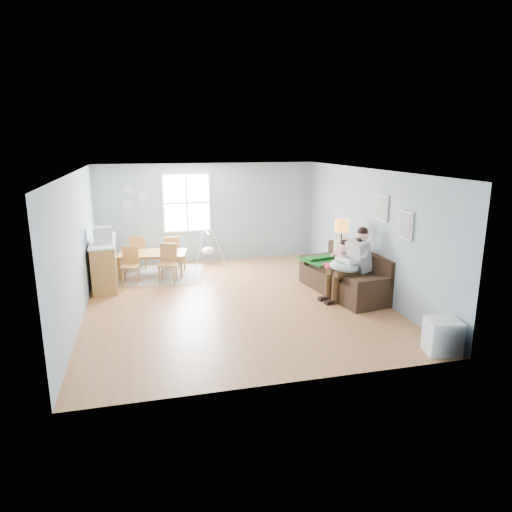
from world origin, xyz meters
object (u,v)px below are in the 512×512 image
object	(u,v)px
floor_lamp	(342,232)
chair_ne	(172,250)
counter	(105,262)
baby_swing	(208,250)
monitor	(102,235)
chair_sw	(130,263)
storage_cube	(442,336)
father	(352,261)
dining_table	(153,264)
toddler	(339,256)
sofa	(347,278)
chair_nw	(139,250)
chair_se	(168,261)

from	to	relation	value
floor_lamp	chair_ne	world-z (taller)	floor_lamp
counter	baby_swing	bearing A→B (deg)	25.58
monitor	chair_sw	bearing A→B (deg)	31.32
counter	storage_cube	bearing A→B (deg)	-43.14
father	dining_table	world-z (taller)	father
floor_lamp	baby_swing	world-z (taller)	floor_lamp
floor_lamp	storage_cube	xyz separation A→B (m)	(0.19, -3.48, -1.03)
father	toddler	world-z (taller)	father
storage_cube	baby_swing	bearing A→B (deg)	113.90
dining_table	counter	world-z (taller)	counter
sofa	father	distance (m)	0.61
chair_ne	counter	xyz separation A→B (m)	(-1.63, -1.02, 0.05)
toddler	chair_nw	bearing A→B (deg)	146.11
dining_table	counter	bearing A→B (deg)	-144.92
father	chair_nw	bearing A→B (deg)	141.52
floor_lamp	counter	distance (m)	5.49
sofa	floor_lamp	distance (m)	1.05
dining_table	chair_sw	xyz separation A→B (m)	(-0.52, -0.53, 0.21)
floor_lamp	dining_table	bearing A→B (deg)	153.22
floor_lamp	chair_sw	distance (m)	4.95
chair_sw	chair_ne	distance (m)	1.48
toddler	chair_nw	size ratio (longest dim) A/B	1.01
chair_sw	counter	bearing A→B (deg)	177.00
father	chair_ne	xyz separation A→B (m)	(-3.50, 3.33, -0.33)
sofa	baby_swing	distance (m)	4.14
baby_swing	storage_cube	bearing A→B (deg)	-66.10
father	chair_ne	distance (m)	4.84
dining_table	chair_se	distance (m)	0.78
chair_sw	chair_nw	bearing A→B (deg)	80.95
chair_nw	monitor	bearing A→B (deg)	-115.87
monitor	counter	bearing A→B (deg)	94.99
chair_nw	chair_ne	xyz separation A→B (m)	(0.86, -0.13, -0.03)
floor_lamp	chair_ne	bearing A→B (deg)	144.02
storage_cube	father	bearing A→B (deg)	95.54
counter	baby_swing	xyz separation A→B (m)	(2.60, 1.25, -0.15)
dining_table	counter	size ratio (longest dim) A/B	0.85
sofa	chair_ne	xyz separation A→B (m)	(-3.59, 2.98, 0.16)
sofa	chair_se	size ratio (longest dim) A/B	2.66
floor_lamp	chair_sw	size ratio (longest dim) A/B	1.80
father	baby_swing	xyz separation A→B (m)	(-2.53, 3.56, -0.43)
floor_lamp	chair_nw	distance (m)	5.27
father	floor_lamp	world-z (taller)	floor_lamp
chair_sw	counter	distance (m)	0.58
floor_lamp	sofa	bearing A→B (deg)	-88.36
father	monitor	bearing A→B (deg)	159.04
sofa	father	bearing A→B (deg)	-104.56
father	monitor	distance (m)	5.47
sofa	father	size ratio (longest dim) A/B	1.60
dining_table	storage_cube	bearing A→B (deg)	-41.43
floor_lamp	baby_swing	distance (m)	3.95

